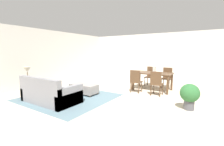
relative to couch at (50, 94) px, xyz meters
The scene contains 15 objects.
ground_plane 2.29m from the couch, 28.71° to the left, with size 10.80×10.80×0.00m, color beige.
wall_back 6.50m from the couch, 71.88° to the left, with size 9.00×0.12×2.70m, color silver.
wall_left 3.15m from the couch, 147.58° to the left, with size 0.12×11.00×2.70m, color silver.
area_rug 0.76m from the couch, 80.24° to the left, with size 3.00×2.80×0.01m, color slate.
couch is the anchor object (origin of this frame).
ottoman_table 1.37m from the couch, 79.85° to the left, with size 1.10×0.54×0.38m.
side_table 1.26m from the couch, behind, with size 0.40×0.40×0.57m.
table_lamp 1.43m from the couch, behind, with size 0.26×0.26×0.53m.
dining_table 4.10m from the couch, 55.73° to the left, with size 1.58×0.91×0.76m.
dining_chair_near_left 3.21m from the couch, 54.03° to the left, with size 0.42×0.42×0.92m.
dining_chair_near_right 3.76m from the couch, 43.68° to the left, with size 0.41×0.41×0.92m.
dining_chair_far_left 4.63m from the couch, 65.10° to the left, with size 0.42×0.42×0.92m.
dining_chair_far_right 4.98m from the couch, 56.68° to the left, with size 0.41×0.41×0.92m.
vase_centerpiece 4.19m from the couch, 55.61° to the left, with size 0.10×0.10×0.26m, color silver.
potted_plant 4.27m from the couch, 23.47° to the left, with size 0.53×0.53×0.75m.
Camera 1 is at (2.33, -4.12, 1.63)m, focal length 24.68 mm.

